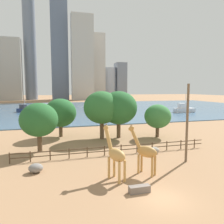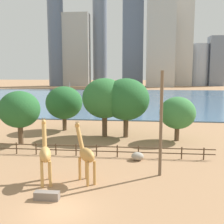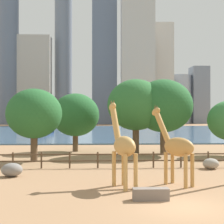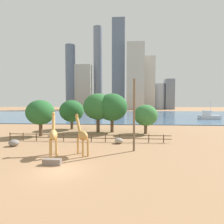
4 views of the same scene
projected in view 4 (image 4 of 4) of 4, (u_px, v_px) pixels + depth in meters
The scene contains 24 objects.
ground_plane at pixel (114, 115), 95.57m from camera, with size 400.00×400.00×0.00m, color #9E7551.
harbor_water at pixel (114, 115), 92.57m from camera, with size 180.00×86.00×0.20m, color #476B8C.
giraffe_tall at pixel (53, 135), 20.41m from camera, with size 1.80×3.35×5.24m.
giraffe_companion at pixel (82, 135), 20.67m from camera, with size 2.52×3.11×4.93m.
utility_pole at pixel (134, 115), 22.18m from camera, with size 0.28×0.28×9.21m, color brown.
boulder_near_fence at pixel (119, 141), 26.57m from camera, with size 1.28×1.12×0.84m, color gray.
boulder_by_pole at pixel (14, 143), 24.89m from camera, with size 1.46×1.26×0.95m, color gray.
feeding_trough at pixel (52, 162), 17.31m from camera, with size 1.80×0.60×0.60m, color #72665B.
enclosure_fence at pixel (86, 137), 27.81m from camera, with size 26.12×0.14×1.30m.
tree_left_large at pixel (40, 113), 32.48m from camera, with size 5.12×5.12×6.73m.
tree_center_broad at pixel (98, 107), 37.00m from camera, with size 6.20×6.20×8.22m.
tree_right_tall at pixel (112, 107), 36.70m from camera, with size 6.43×6.43×8.21m.
tree_left_small at pixel (146, 115), 34.95m from camera, with size 4.71×4.71×5.85m.
tree_right_small at pixel (72, 111), 41.03m from camera, with size 5.64×5.64×6.87m.
boat_ferry at pixel (77, 114), 85.37m from camera, with size 5.86×6.15×5.62m.
boat_sailboat at pixel (209, 116), 65.30m from camera, with size 7.46×2.72×6.70m.
skyline_tower_needle at pixel (98, 69), 181.13m from camera, with size 9.18×9.18×84.55m, color slate.
skyline_block_central at pixel (169, 94), 178.48m from camera, with size 8.91×10.66×30.64m, color slate.
skyline_tower_glass at pixel (135, 77), 163.62m from camera, with size 16.20×8.07×62.58m, color #B7B2A8.
skyline_block_left at pixel (70, 78), 173.37m from camera, with size 9.62×9.62×63.55m, color slate.
skyline_block_right at pixel (118, 65), 172.79m from camera, with size 12.42×11.02×88.05m, color slate.
skyline_tower_short at pixel (83, 87), 175.32m from camera, with size 16.36×8.76×44.38m, color #ADA89E.
skyline_block_wide at pixel (149, 83), 176.20m from camera, with size 10.51×9.16×52.94m, color #B7B2A8.
skyline_tower_far at pixel (158, 97), 181.43m from camera, with size 15.47×15.47×26.16m, color #939EAD.
Camera 4 is at (5.83, -15.21, 6.10)m, focal length 28.00 mm.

